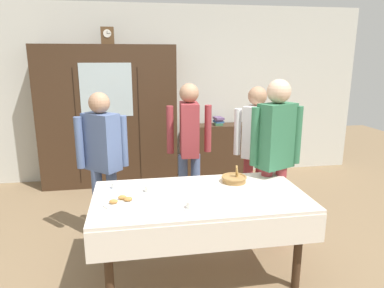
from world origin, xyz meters
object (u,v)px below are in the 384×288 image
(person_by_cabinet, at_px, (189,139))
(person_behind_table_left, at_px, (255,141))
(mantel_clock, at_px, (108,36))
(tea_cup_mid_right, at_px, (149,189))
(tea_cup_near_right, at_px, (191,206))
(tea_cup_near_left, at_px, (116,186))
(dining_table, at_px, (200,207))
(wall_cabinet, at_px, (109,117))
(book_stack, at_px, (219,121))
(spoon_near_right, at_px, (288,202))
(person_behind_table_right, at_px, (276,147))
(bookshelf_low, at_px, (218,151))
(pastry_plate, at_px, (121,202))
(person_near_right_end, at_px, (102,153))
(spoon_back_edge, at_px, (163,184))
(bread_basket, at_px, (234,179))

(person_by_cabinet, height_order, person_behind_table_left, person_by_cabinet)
(mantel_clock, distance_m, tea_cup_mid_right, 2.84)
(tea_cup_near_right, relative_size, tea_cup_near_left, 1.00)
(person_by_cabinet, bearing_deg, mantel_clock, 123.13)
(mantel_clock, bearing_deg, dining_table, -71.75)
(tea_cup_near_left, bearing_deg, wall_cabinet, 94.51)
(wall_cabinet, height_order, book_stack, wall_cabinet)
(spoon_near_right, bearing_deg, person_behind_table_right, 77.13)
(spoon_near_right, bearing_deg, person_by_cabinet, 113.15)
(dining_table, bearing_deg, book_stack, 73.02)
(dining_table, distance_m, tea_cup_mid_right, 0.47)
(spoon_near_right, relative_size, person_behind_table_right, 0.07)
(person_behind_table_right, bearing_deg, mantel_clock, 127.81)
(wall_cabinet, relative_size, bookshelf_low, 1.89)
(book_stack, relative_size, person_behind_table_left, 0.13)
(book_stack, bearing_deg, pastry_plate, -118.69)
(tea_cup_near_right, distance_m, tea_cup_near_left, 0.80)
(bookshelf_low, distance_m, book_stack, 0.49)
(mantel_clock, relative_size, person_near_right_end, 0.15)
(spoon_back_edge, xyz_separation_m, person_behind_table_right, (1.12, 0.08, 0.28))
(tea_cup_near_right, xyz_separation_m, pastry_plate, (-0.54, 0.20, -0.01))
(spoon_back_edge, xyz_separation_m, spoon_near_right, (0.97, -0.58, 0.00))
(spoon_near_right, distance_m, person_near_right_end, 1.89)
(pastry_plate, height_order, spoon_near_right, pastry_plate)
(spoon_back_edge, bearing_deg, mantel_clock, 104.01)
(spoon_back_edge, distance_m, person_near_right_end, 0.78)
(spoon_near_right, bearing_deg, spoon_back_edge, 149.31)
(tea_cup_near_right, height_order, person_behind_table_right, person_behind_table_right)
(spoon_back_edge, relative_size, person_by_cabinet, 0.07)
(spoon_back_edge, height_order, person_behind_table_right, person_behind_table_right)
(pastry_plate, bearing_deg, spoon_back_edge, 45.50)
(wall_cabinet, bearing_deg, person_behind_table_right, -51.45)
(book_stack, height_order, tea_cup_mid_right, book_stack)
(bookshelf_low, xyz_separation_m, person_by_cabinet, (-0.72, -1.49, 0.57))
(bookshelf_low, xyz_separation_m, person_behind_table_left, (0.04, -1.61, 0.54))
(tea_cup_mid_right, distance_m, person_behind_table_left, 1.55)
(pastry_plate, relative_size, spoon_back_edge, 2.35)
(bookshelf_low, xyz_separation_m, spoon_back_edge, (-1.10, -2.31, 0.34))
(tea_cup_near_right, relative_size, person_behind_table_right, 0.08)
(book_stack, xyz_separation_m, person_near_right_end, (-1.67, -1.81, 0.04))
(tea_cup_mid_right, bearing_deg, dining_table, -20.46)
(book_stack, bearing_deg, person_by_cabinet, -115.67)
(mantel_clock, bearing_deg, person_behind_table_right, -52.19)
(person_near_right_end, distance_m, person_behind_table_left, 1.73)
(bread_basket, bearing_deg, tea_cup_near_left, 179.56)
(tea_cup_near_left, relative_size, spoon_near_right, 1.09)
(dining_table, height_order, spoon_back_edge, spoon_back_edge)
(spoon_back_edge, xyz_separation_m, person_behind_table_left, (1.14, 0.69, 0.20))
(spoon_back_edge, xyz_separation_m, person_near_right_end, (-0.58, 0.50, 0.19))
(bookshelf_low, xyz_separation_m, book_stack, (0.00, 0.00, 0.49))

